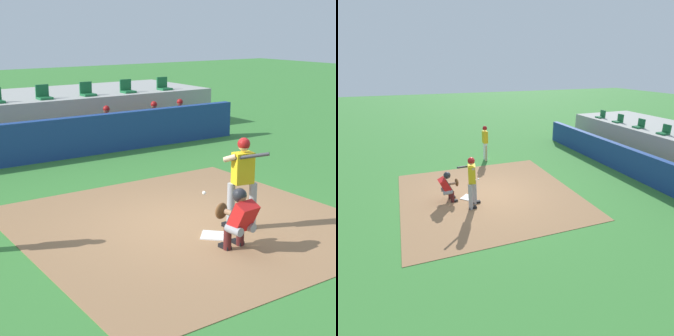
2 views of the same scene
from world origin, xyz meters
The scene contains 15 objects.
ground_plane centered at (0.00, 0.00, 0.00)m, with size 80.00×80.00×0.00m, color #387A33.
dirt_infield centered at (0.00, 0.00, 0.01)m, with size 6.40×6.40×0.01m, color #936B47.
home_plate centered at (0.00, -0.80, 0.02)m, with size 0.44×0.44×0.02m, color white.
batter_at_plate centered at (0.69, -0.78, 1.04)m, with size 0.63×0.83×1.80m.
catcher_crouched centered at (-0.02, -1.50, 0.61)m, with size 0.51×1.47×1.13m.
dugout_wall centered at (0.00, 6.50, 0.60)m, with size 13.00×0.30×1.20m, color navy.
dugout_bench centered at (0.00, 7.50, 0.23)m, with size 11.80×0.44×0.45m, color olive.
dugout_player_0 centered at (2.18, 7.34, 0.67)m, with size 0.49×0.70×1.30m.
dugout_player_1 centered at (4.01, 7.34, 0.67)m, with size 0.49×0.70×1.30m.
dugout_player_2 centered at (5.11, 7.34, 0.67)m, with size 0.49×0.70×1.30m.
stands_platform centered at (0.00, 10.90, 0.70)m, with size 15.00×4.40×1.40m, color #9E9E99.
stadium_seat_4 centered at (0.81, 9.38, 1.53)m, with size 0.46×0.46×0.48m.
stadium_seat_5 centered at (2.44, 9.38, 1.53)m, with size 0.46×0.46×0.48m.
stadium_seat_6 centered at (4.06, 9.38, 1.53)m, with size 0.46×0.46×0.48m.
stadium_seat_7 centered at (5.69, 9.38, 1.53)m, with size 0.46×0.46×0.48m.
Camera 1 is at (-6.02, -8.17, 3.83)m, focal length 58.14 mm.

